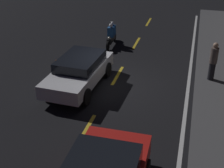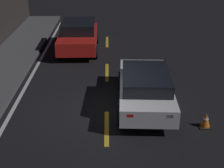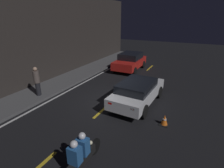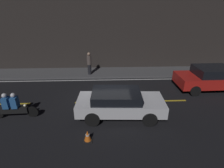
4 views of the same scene
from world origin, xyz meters
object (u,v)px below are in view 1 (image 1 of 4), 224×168
at_px(sedan_white, 79,71).
at_px(motorcycle, 111,35).
at_px(pedestrian, 213,61).
at_px(traffic_cone_near, 56,64).

height_order(sedan_white, motorcycle, motorcycle).
height_order(motorcycle, pedestrian, pedestrian).
xyz_separation_m(sedan_white, pedestrian, (-1.90, 5.55, 0.29)).
xyz_separation_m(traffic_cone_near, pedestrian, (-0.47, 7.33, 0.80)).
bearing_deg(pedestrian, motorcycle, -120.88).
xyz_separation_m(motorcycle, pedestrian, (3.31, 5.54, 0.40)).
distance_m(sedan_white, traffic_cone_near, 2.34).
bearing_deg(sedan_white, pedestrian, 111.55).
height_order(motorcycle, traffic_cone_near, motorcycle).
bearing_deg(motorcycle, sedan_white, -2.33).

